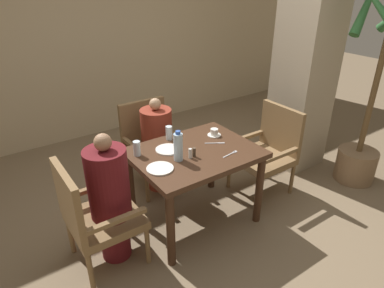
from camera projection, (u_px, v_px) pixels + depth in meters
name	position (u px, v px, depth m)	size (l,w,h in m)	color
ground_plane	(194.00, 219.00, 3.31)	(16.00, 16.00, 0.00)	#7A664C
wall_back	(87.00, 34.00, 4.48)	(8.00, 0.06, 2.80)	tan
pillar_stone	(308.00, 52.00, 3.74)	(0.54, 0.54, 2.70)	tan
dining_table	(195.00, 162.00, 3.03)	(1.07, 0.83, 0.75)	#422819
chair_left_side	(93.00, 214.00, 2.61)	(0.54, 0.53, 0.92)	brown
diner_in_left_chair	(110.00, 198.00, 2.65)	(0.32, 0.32, 1.12)	#5B1419
chair_far_side	(151.00, 143.00, 3.70)	(0.53, 0.54, 0.92)	brown
diner_in_far_chair	(157.00, 144.00, 3.57)	(0.32, 0.32, 1.03)	maroon
chair_right_side	(269.00, 148.00, 3.58)	(0.54, 0.53, 0.92)	brown
potted_palm	(368.00, 116.00, 3.59)	(0.76, 0.73, 2.35)	#896B4C
plate_main_left	(160.00, 168.00, 2.70)	(0.22, 0.22, 0.01)	white
plate_main_right	(168.00, 149.00, 2.99)	(0.22, 0.22, 0.01)	white
teacup_with_saucer	(214.00, 133.00, 3.24)	(0.13, 0.13, 0.07)	white
water_bottle	(178.00, 147.00, 2.78)	(0.08, 0.08, 0.26)	silver
glass_tall_near	(137.00, 148.00, 2.88)	(0.06, 0.06, 0.13)	silver
glass_tall_mid	(169.00, 133.00, 3.15)	(0.06, 0.06, 0.13)	silver
salt_shaker	(190.00, 153.00, 2.85)	(0.03, 0.03, 0.09)	white
pepper_shaker	(194.00, 152.00, 2.87)	(0.03, 0.03, 0.08)	#4C3D2D
fork_beside_plate	(231.00, 154.00, 2.93)	(0.17, 0.04, 0.00)	silver
knife_beside_plate	(216.00, 143.00, 3.11)	(0.16, 0.11, 0.00)	silver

